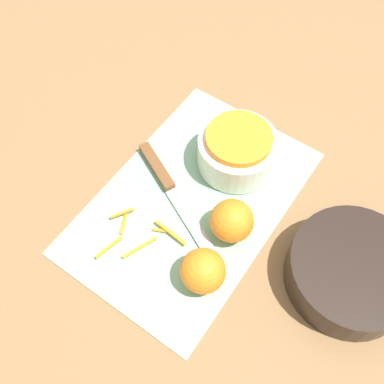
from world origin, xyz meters
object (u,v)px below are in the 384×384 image
(bowl_speckled, at_px, (237,150))
(orange_right, at_px, (232,221))
(bowl_dark, at_px, (351,272))
(knife, at_px, (164,179))
(orange_left, at_px, (203,271))

(bowl_speckled, bearing_deg, orange_right, 28.47)
(bowl_dark, xyz_separation_m, knife, (0.02, -0.36, -0.02))
(bowl_speckled, distance_m, orange_right, 0.15)
(bowl_speckled, xyz_separation_m, bowl_dark, (0.09, 0.27, -0.01))
(knife, relative_size, orange_left, 3.41)
(knife, xyz_separation_m, orange_left, (0.12, 0.17, 0.03))
(knife, bearing_deg, orange_left, -9.76)
(bowl_speckled, distance_m, bowl_dark, 0.29)
(bowl_speckled, relative_size, orange_right, 1.95)
(bowl_speckled, bearing_deg, orange_left, 19.16)
(bowl_dark, bearing_deg, orange_right, -79.51)
(bowl_speckled, height_order, knife, bowl_speckled)
(bowl_speckled, relative_size, bowl_dark, 0.71)
(orange_left, bearing_deg, orange_right, -174.43)
(orange_left, bearing_deg, knife, -125.28)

